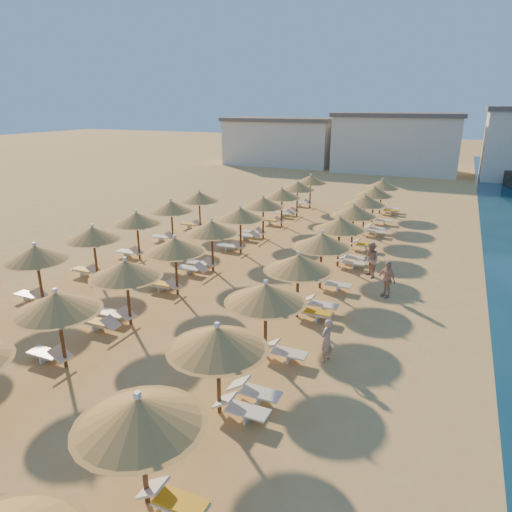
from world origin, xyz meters
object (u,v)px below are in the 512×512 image
at_px(parasol_row_west, 212,228).
at_px(beachgoer_c, 387,279).
at_px(parasol_row_east, 322,241).
at_px(beachgoer_a, 327,340).
at_px(beachgoer_b, 371,260).

height_order(parasol_row_west, beachgoer_c, parasol_row_west).
height_order(parasol_row_east, parasol_row_west, same).
bearing_deg(parasol_row_east, parasol_row_west, 180.00).
bearing_deg(beachgoer_a, parasol_row_west, -109.54).
bearing_deg(beachgoer_c, parasol_row_east, -135.57).
relative_size(parasol_row_east, beachgoer_c, 21.29).
xyz_separation_m(beachgoer_b, beachgoer_c, (1.13, -2.23, -0.04)).
bearing_deg(parasol_row_east, beachgoer_c, 3.85).
bearing_deg(beachgoer_b, parasol_row_east, -77.10).
height_order(parasol_row_east, beachgoer_b, parasol_row_east).
distance_m(parasol_row_east, beachgoer_a, 6.73).
relative_size(beachgoer_a, beachgoer_c, 0.90).
bearing_deg(beachgoer_b, beachgoer_c, -12.13).
xyz_separation_m(parasol_row_east, beachgoer_a, (2.03, -6.23, -1.56)).
bearing_deg(beachgoer_b, parasol_row_west, -111.49).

